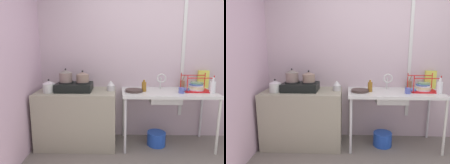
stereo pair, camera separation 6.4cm
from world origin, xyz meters
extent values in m
cube|color=#BDA8B3|center=(0.00, 1.58, 1.21)|extent=(4.53, 0.10, 2.43)
cube|color=silver|center=(0.40, 1.52, 1.34)|extent=(0.05, 0.01, 1.94)
cube|color=gray|center=(-1.24, 1.21, 0.42)|extent=(1.15, 0.62, 0.83)
cube|color=silver|center=(0.10, 1.21, 0.81)|extent=(1.34, 0.62, 0.04)
cylinder|color=silver|center=(-0.53, 0.94, 0.40)|extent=(0.04, 0.04, 0.79)
cylinder|color=silver|center=(0.74, 0.94, 0.40)|extent=(0.04, 0.04, 0.79)
cylinder|color=silver|center=(-0.53, 1.49, 0.40)|extent=(0.04, 0.04, 0.79)
cylinder|color=silver|center=(0.74, 1.49, 0.40)|extent=(0.04, 0.04, 0.79)
cube|color=black|center=(-1.27, 1.21, 0.89)|extent=(0.52, 0.37, 0.12)
cylinder|color=black|center=(-1.39, 1.21, 0.96)|extent=(0.21, 0.21, 0.02)
cylinder|color=black|center=(-1.14, 1.21, 0.96)|extent=(0.21, 0.21, 0.02)
cylinder|color=#7E6862|center=(-1.39, 1.21, 1.04)|extent=(0.18, 0.18, 0.13)
cone|color=slate|center=(-1.39, 1.21, 1.12)|extent=(0.19, 0.19, 0.04)
sphere|color=black|center=(-1.39, 1.21, 1.15)|extent=(0.02, 0.02, 0.02)
cylinder|color=#846D5E|center=(-1.14, 1.21, 1.02)|extent=(0.18, 0.18, 0.11)
cone|color=gray|center=(-1.14, 1.21, 1.10)|extent=(0.18, 0.18, 0.03)
sphere|color=black|center=(-1.14, 1.21, 1.13)|extent=(0.02, 0.02, 0.02)
cylinder|color=silver|center=(-1.61, 1.10, 0.90)|extent=(0.17, 0.17, 0.13)
cone|color=silver|center=(-1.61, 1.10, 0.98)|extent=(0.17, 0.17, 0.04)
sphere|color=black|center=(-1.61, 1.10, 1.01)|extent=(0.02, 0.02, 0.02)
cylinder|color=silver|center=(-0.73, 1.24, 0.87)|extent=(0.12, 0.12, 0.08)
cone|color=silver|center=(-0.73, 1.24, 0.95)|extent=(0.11, 0.11, 0.07)
cube|color=silver|center=(0.05, 1.19, 0.76)|extent=(0.43, 0.35, 0.15)
cylinder|color=silver|center=(0.03, 1.39, 0.92)|extent=(0.02, 0.02, 0.17)
torus|color=silver|center=(0.03, 1.33, 1.01)|extent=(0.14, 0.02, 0.14)
cylinder|color=#3E2F2C|center=(-0.40, 1.18, 0.85)|extent=(0.25, 0.25, 0.03)
cylinder|color=red|center=(0.35, 1.12, 0.96)|extent=(0.01, 0.01, 0.25)
cylinder|color=red|center=(0.71, 1.12, 0.96)|extent=(0.01, 0.01, 0.25)
cylinder|color=red|center=(0.35, 1.40, 0.96)|extent=(0.01, 0.01, 0.25)
cylinder|color=red|center=(0.71, 1.40, 0.96)|extent=(0.01, 0.01, 0.25)
cylinder|color=red|center=(0.53, 1.12, 1.05)|extent=(0.36, 0.01, 0.01)
cylinder|color=red|center=(0.53, 1.40, 1.05)|extent=(0.36, 0.01, 0.01)
cube|color=red|center=(0.53, 1.26, 0.84)|extent=(0.38, 0.30, 0.01)
cylinder|color=white|center=(0.52, 1.27, 0.86)|extent=(0.24, 0.24, 0.02)
cylinder|color=beige|center=(0.53, 1.27, 0.88)|extent=(0.22, 0.22, 0.02)
cylinder|color=beige|center=(0.53, 1.27, 0.90)|extent=(0.21, 0.21, 0.02)
cylinder|color=white|center=(0.53, 1.26, 0.91)|extent=(0.20, 0.20, 0.02)
cylinder|color=#4E6EB2|center=(0.52, 1.25, 0.93)|extent=(0.19, 0.19, 0.02)
cylinder|color=gray|center=(0.54, 1.26, 0.95)|extent=(0.18, 0.18, 0.02)
cylinder|color=#5460B9|center=(0.27, 1.10, 0.87)|extent=(0.08, 0.08, 0.08)
cylinder|color=#476FB8|center=(0.35, 1.24, 0.85)|extent=(0.14, 0.14, 0.04)
cylinder|color=#91611E|center=(-0.25, 1.20, 0.90)|extent=(0.07, 0.07, 0.14)
cylinder|color=#91611E|center=(-0.25, 1.20, 0.99)|extent=(0.03, 0.03, 0.03)
cylinder|color=white|center=(0.70, 1.12, 0.92)|extent=(0.08, 0.08, 0.16)
cylinder|color=white|center=(0.70, 1.12, 1.03)|extent=(0.04, 0.04, 0.06)
cube|color=#D4DB51|center=(0.72, 1.48, 0.97)|extent=(0.17, 0.06, 0.28)
cylinder|color=#906D4C|center=(0.39, 1.47, 0.89)|extent=(0.07, 0.07, 0.11)
cylinder|color=olive|center=(0.39, 1.47, 0.95)|extent=(0.08, 0.01, 0.16)
cylinder|color=#224BB6|center=(-0.04, 1.19, 0.10)|extent=(0.28, 0.28, 0.20)
camera|label=1|loc=(-0.65, -1.59, 1.47)|focal=31.25mm
camera|label=2|loc=(-0.58, -1.58, 1.47)|focal=31.25mm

